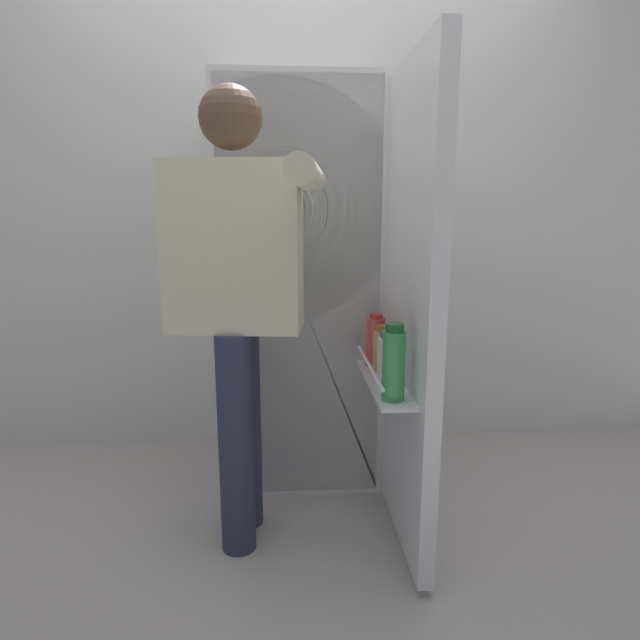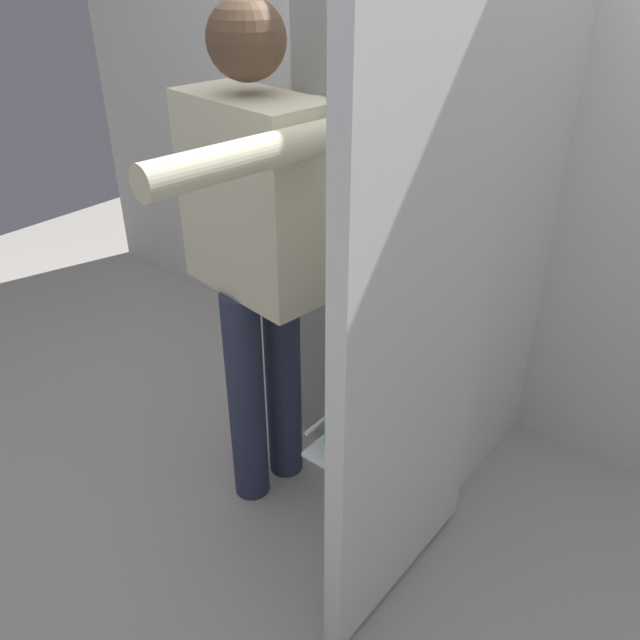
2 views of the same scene
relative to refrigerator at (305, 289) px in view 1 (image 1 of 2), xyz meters
The scene contains 4 objects.
ground_plane 0.97m from the refrigerator, 93.33° to the right, with size 6.17×6.17×0.00m, color #B7B2A8.
kitchen_wall 0.61m from the refrigerator, 94.11° to the left, with size 4.40×0.10×2.62m, color silver.
refrigerator is the anchor object (origin of this frame).
person 0.57m from the refrigerator, 115.95° to the right, with size 0.53×0.77×1.57m.
Camera 1 is at (-0.06, -1.81, 1.18)m, focal length 30.01 mm.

